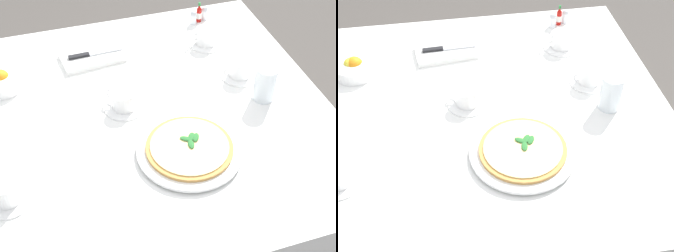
# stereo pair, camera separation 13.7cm
# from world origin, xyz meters

# --- Properties ---
(ground_plane) EXTENTS (8.00, 8.00, 0.00)m
(ground_plane) POSITION_xyz_m (0.00, 0.00, 0.00)
(ground_plane) COLOR #4C4742
(dining_table) EXTENTS (1.15, 1.15, 0.76)m
(dining_table) POSITION_xyz_m (0.00, 0.00, 0.63)
(dining_table) COLOR white
(dining_table) RESTS_ON ground_plane
(pizza_plate) EXTENTS (0.31, 0.31, 0.02)m
(pizza_plate) POSITION_xyz_m (0.06, -0.21, 0.77)
(pizza_plate) COLOR white
(pizza_plate) RESTS_ON dining_table
(pizza) EXTENTS (0.25, 0.25, 0.02)m
(pizza) POSITION_xyz_m (0.06, -0.21, 0.78)
(pizza) COLOR #C68E47
(pizza) RESTS_ON pizza_plate
(coffee_cup_near_right) EXTENTS (0.13, 0.13, 0.07)m
(coffee_cup_near_right) POSITION_xyz_m (0.35, 0.08, 0.79)
(coffee_cup_near_right) COLOR white
(coffee_cup_near_right) RESTS_ON dining_table
(coffee_cup_near_left) EXTENTS (0.13, 0.13, 0.07)m
(coffee_cup_near_left) POSITION_xyz_m (-0.45, -0.23, 0.79)
(coffee_cup_near_left) COLOR white
(coffee_cup_near_left) RESTS_ON dining_table
(coffee_cup_back_corner) EXTENTS (0.13, 0.13, 0.06)m
(coffee_cup_back_corner) POSITION_xyz_m (0.31, 0.30, 0.79)
(coffee_cup_back_corner) COLOR white
(coffee_cup_back_corner) RESTS_ON dining_table
(coffee_cup_far_right) EXTENTS (0.13, 0.13, 0.06)m
(coffee_cup_far_right) POSITION_xyz_m (-0.07, 0.04, 0.79)
(coffee_cup_far_right) COLOR white
(coffee_cup_far_right) RESTS_ON dining_table
(water_glass_far_left) EXTENTS (0.07, 0.07, 0.12)m
(water_glass_far_left) POSITION_xyz_m (0.37, -0.05, 0.81)
(water_glass_far_left) COLOR white
(water_glass_far_left) RESTS_ON dining_table
(napkin_folded) EXTENTS (0.23, 0.15, 0.02)m
(napkin_folded) POSITION_xyz_m (-0.12, 0.33, 0.77)
(napkin_folded) COLOR white
(napkin_folded) RESTS_ON dining_table
(dinner_knife) EXTENTS (0.20, 0.03, 0.01)m
(dinner_knife) POSITION_xyz_m (-0.12, 0.33, 0.78)
(dinner_knife) COLOR silver
(dinner_knife) RESTS_ON napkin_folded
(citrus_bowl) EXTENTS (0.15, 0.15, 0.07)m
(citrus_bowl) POSITION_xyz_m (-0.44, 0.27, 0.78)
(citrus_bowl) COLOR white
(citrus_bowl) RESTS_ON dining_table
(hot_sauce_bottle) EXTENTS (0.02, 0.02, 0.08)m
(hot_sauce_bottle) POSITION_xyz_m (0.34, 0.46, 0.79)
(hot_sauce_bottle) COLOR #B7140F
(hot_sauce_bottle) RESTS_ON dining_table
(salt_shaker) EXTENTS (0.03, 0.03, 0.06)m
(salt_shaker) POSITION_xyz_m (0.37, 0.47, 0.78)
(salt_shaker) COLOR white
(salt_shaker) RESTS_ON dining_table
(pepper_shaker) EXTENTS (0.03, 0.03, 0.06)m
(pepper_shaker) POSITION_xyz_m (0.31, 0.45, 0.78)
(pepper_shaker) COLOR white
(pepper_shaker) RESTS_ON dining_table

